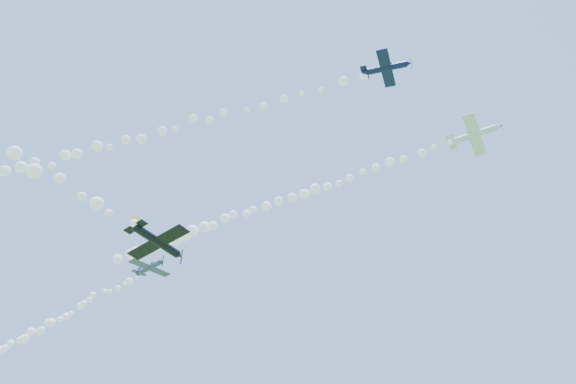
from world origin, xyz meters
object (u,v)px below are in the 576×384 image
Objects in this scene: plane_white at (474,135)px; plane_navy at (386,68)px; plane_black at (158,242)px; plane_grey at (150,267)px.

plane_white reaches higher than plane_navy.
plane_black is (-27.70, -7.11, -16.14)m from plane_navy.
plane_navy is at bearing -5.07° from plane_grey.
plane_grey reaches higher than plane_black.
plane_navy is 32.84m from plane_black.
plane_grey is 24.51m from plane_black.
plane_navy is at bearing -108.34° from plane_white.
plane_white is at bearing -49.69° from plane_black.
plane_navy is 0.88× the size of plane_grey.
plane_white is 47.85m from plane_black.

